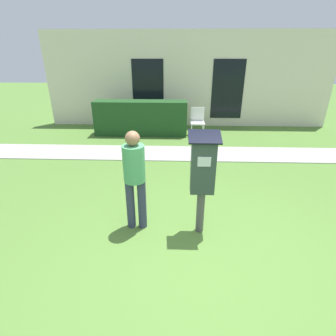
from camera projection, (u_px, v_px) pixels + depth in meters
ground_plane at (199, 255)px, 3.63m from camera, size 40.00×40.00×0.00m
sidewalk at (189, 153)px, 7.12m from camera, size 12.00×1.10×0.02m
building_facade at (188, 80)px, 9.21m from camera, size 10.00×0.26×3.20m
parking_meter at (203, 172)px, 3.70m from camera, size 0.44×0.31×1.59m
person_standing at (135, 174)px, 3.83m from camera, size 0.32×0.32×1.58m
outdoor_chair_left at (160, 118)px, 8.56m from camera, size 0.44×0.44×0.90m
outdoor_chair_middle at (197, 119)px, 8.44m from camera, size 0.44×0.44×0.90m
hedge_row at (141, 118)px, 8.53m from camera, size 2.99×0.60×1.10m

